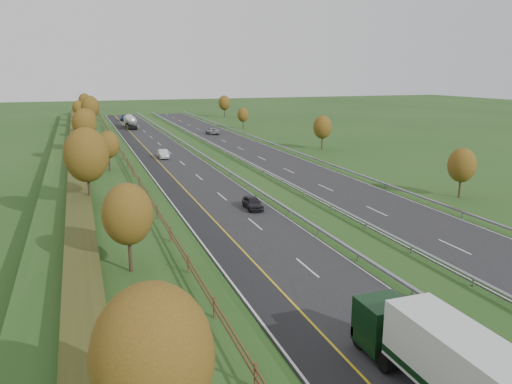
% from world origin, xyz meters
% --- Properties ---
extents(ground, '(400.00, 400.00, 0.00)m').
position_xyz_m(ground, '(8.00, 55.00, 0.00)').
color(ground, '#214418').
rests_on(ground, ground).
extents(near_carriageway, '(10.50, 200.00, 0.04)m').
position_xyz_m(near_carriageway, '(0.00, 60.00, 0.02)').
color(near_carriageway, black).
rests_on(near_carriageway, ground).
extents(far_carriageway, '(10.50, 200.00, 0.04)m').
position_xyz_m(far_carriageway, '(16.50, 60.00, 0.02)').
color(far_carriageway, black).
rests_on(far_carriageway, ground).
extents(hard_shoulder, '(3.00, 200.00, 0.04)m').
position_xyz_m(hard_shoulder, '(-3.75, 60.00, 0.02)').
color(hard_shoulder, black).
rests_on(hard_shoulder, ground).
extents(lane_markings, '(26.75, 200.00, 0.01)m').
position_xyz_m(lane_markings, '(6.40, 59.88, 0.05)').
color(lane_markings, silver).
rests_on(lane_markings, near_carriageway).
extents(embankment_left, '(12.00, 200.00, 2.00)m').
position_xyz_m(embankment_left, '(-13.00, 60.00, 1.00)').
color(embankment_left, '#214418').
rests_on(embankment_left, ground).
extents(hedge_left, '(2.20, 180.00, 1.10)m').
position_xyz_m(hedge_left, '(-15.00, 60.00, 2.55)').
color(hedge_left, '#323C18').
rests_on(hedge_left, embankment_left).
extents(fence_left, '(0.12, 189.06, 1.20)m').
position_xyz_m(fence_left, '(-8.50, 59.59, 2.73)').
color(fence_left, '#422B19').
rests_on(fence_left, embankment_left).
extents(median_barrier_near, '(0.32, 200.00, 0.71)m').
position_xyz_m(median_barrier_near, '(5.70, 60.00, 0.61)').
color(median_barrier_near, gray).
rests_on(median_barrier_near, ground).
extents(median_barrier_far, '(0.32, 200.00, 0.71)m').
position_xyz_m(median_barrier_far, '(10.80, 60.00, 0.61)').
color(median_barrier_far, gray).
rests_on(median_barrier_far, ground).
extents(outer_barrier_far, '(0.32, 200.00, 0.71)m').
position_xyz_m(outer_barrier_far, '(22.30, 60.00, 0.62)').
color(outer_barrier_far, gray).
rests_on(outer_barrier_far, ground).
extents(trees_left, '(6.64, 164.30, 7.66)m').
position_xyz_m(trees_left, '(-12.64, 56.63, 6.37)').
color(trees_left, '#2D2116').
rests_on(trees_left, embankment_left).
extents(trees_far, '(8.45, 118.60, 7.12)m').
position_xyz_m(trees_far, '(29.80, 89.21, 4.25)').
color(trees_far, '#2D2116').
rests_on(trees_far, ground).
extents(road_tanker, '(2.40, 11.22, 3.46)m').
position_xyz_m(road_tanker, '(-1.15, 115.99, 1.86)').
color(road_tanker, silver).
rests_on(road_tanker, near_carriageway).
extents(car_dark_near, '(1.88, 4.19, 1.40)m').
position_xyz_m(car_dark_near, '(2.90, 28.44, 0.74)').
color(car_dark_near, black).
rests_on(car_dark_near, near_carriageway).
extents(car_silver_mid, '(1.60, 4.48, 1.47)m').
position_xyz_m(car_silver_mid, '(-0.88, 65.00, 0.78)').
color(car_silver_mid, silver).
rests_on(car_silver_mid, near_carriageway).
extents(car_small_far, '(2.82, 5.62, 1.57)m').
position_xyz_m(car_small_far, '(-0.77, 138.37, 0.82)').
color(car_small_far, '#152543').
rests_on(car_small_far, near_carriageway).
extents(car_oncoming, '(2.49, 5.31, 1.47)m').
position_xyz_m(car_oncoming, '(16.09, 95.65, 0.77)').
color(car_oncoming, '#9C9CA0').
rests_on(car_oncoming, far_carriageway).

